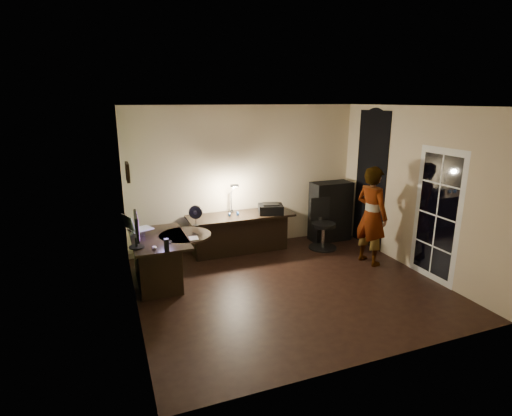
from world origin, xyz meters
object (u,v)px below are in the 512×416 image
object	(u,v)px
cabinet	(330,211)
office_chair	(324,225)
desk_left	(160,261)
person	(372,216)
monitor	(136,235)
desk_right	(241,234)

from	to	relation	value
cabinet	office_chair	world-z (taller)	cabinet
desk_left	person	size ratio (longest dim) A/B	0.76
monitor	office_chair	size ratio (longest dim) A/B	0.57
cabinet	monitor	world-z (taller)	cabinet
desk_left	person	bearing A→B (deg)	-7.69
desk_left	monitor	distance (m)	0.74
office_chair	person	world-z (taller)	person
desk_right	office_chair	bearing A→B (deg)	-13.66
desk_left	person	distance (m)	3.60
desk_left	desk_right	xyz separation A→B (m)	(1.59, 0.81, -0.01)
desk_left	monitor	world-z (taller)	monitor
cabinet	office_chair	size ratio (longest dim) A/B	1.25
desk_left	office_chair	bearing A→B (deg)	7.73
office_chair	cabinet	bearing A→B (deg)	53.75
desk_left	office_chair	distance (m)	3.17
desk_left	desk_right	distance (m)	1.79
desk_right	cabinet	bearing A→B (deg)	0.72
desk_left	office_chair	size ratio (longest dim) A/B	1.37
cabinet	desk_left	bearing A→B (deg)	-166.76
desk_right	monitor	size ratio (longest dim) A/B	3.61
desk_left	cabinet	xyz separation A→B (m)	(3.52, 0.84, 0.22)
office_chair	person	distance (m)	1.06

